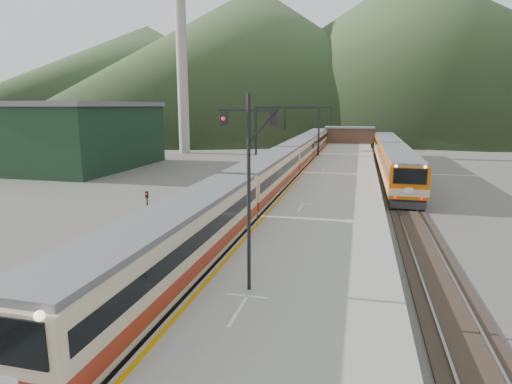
# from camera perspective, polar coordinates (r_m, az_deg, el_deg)

# --- Properties ---
(track_main) EXTENTS (2.60, 200.00, 0.23)m
(track_main) POSITION_cam_1_polar(r_m,az_deg,el_deg) (48.70, 4.41, 1.92)
(track_main) COLOR black
(track_main) RESTS_ON ground
(track_far) EXTENTS (2.60, 200.00, 0.23)m
(track_far) POSITION_cam_1_polar(r_m,az_deg,el_deg) (49.74, -1.29, 2.15)
(track_far) COLOR black
(track_far) RESTS_ON ground
(track_second) EXTENTS (2.60, 200.00, 0.23)m
(track_second) POSITION_cam_1_polar(r_m,az_deg,el_deg) (48.23, 18.01, 1.30)
(track_second) COLOR black
(track_second) RESTS_ON ground
(platform) EXTENTS (8.00, 100.00, 1.00)m
(platform) POSITION_cam_1_polar(r_m,az_deg,el_deg) (46.09, 10.89, 1.75)
(platform) COLOR gray
(platform) RESTS_ON ground
(gantry_near) EXTENTS (9.55, 0.25, 8.00)m
(gantry_near) POSITION_cam_1_polar(r_m,az_deg,el_deg) (63.35, 4.15, 9.14)
(gantry_near) COLOR black
(gantry_near) RESTS_ON ground
(gantry_far) EXTENTS (9.55, 0.25, 8.00)m
(gantry_far) POSITION_cam_1_polar(r_m,az_deg,el_deg) (88.08, 6.91, 9.73)
(gantry_far) COLOR black
(gantry_far) RESTS_ON ground
(warehouse) EXTENTS (14.50, 20.50, 8.60)m
(warehouse) POSITION_cam_1_polar(r_m,az_deg,el_deg) (61.08, -22.29, 7.05)
(warehouse) COLOR black
(warehouse) RESTS_ON ground
(smokestack) EXTENTS (1.80, 1.80, 30.00)m
(smokestack) POSITION_cam_1_polar(r_m,az_deg,el_deg) (75.82, -9.84, 16.51)
(smokestack) COLOR #9E998E
(smokestack) RESTS_ON ground
(station_shed) EXTENTS (9.40, 4.40, 3.10)m
(station_shed) POSITION_cam_1_polar(r_m,az_deg,el_deg) (85.61, 12.37, 7.48)
(station_shed) COLOR #4F3224
(station_shed) RESTS_ON platform
(hill_a) EXTENTS (180.00, 180.00, 60.00)m
(hill_a) POSITION_cam_1_polar(r_m,az_deg,el_deg) (204.27, 0.12, 17.60)
(hill_a) COLOR #2F4722
(hill_a) RESTS_ON ground
(hill_b) EXTENTS (220.00, 220.00, 75.00)m
(hill_b) POSITION_cam_1_polar(r_m,az_deg,el_deg) (240.26, 19.91, 17.82)
(hill_b) COLOR #2F4722
(hill_b) RESTS_ON ground
(hill_d) EXTENTS (200.00, 200.00, 55.00)m
(hill_d) POSITION_cam_1_polar(r_m,az_deg,el_deg) (279.10, -14.06, 15.10)
(hill_d) COLOR #2F4722
(hill_d) RESTS_ON ground
(main_train) EXTENTS (2.81, 76.96, 3.42)m
(main_train) POSITION_cam_1_polar(r_m,az_deg,el_deg) (46.81, 4.11, 3.86)
(main_train) COLOR #C7AF86
(main_train) RESTS_ON track_main
(second_train) EXTENTS (2.98, 40.55, 3.64)m
(second_train) POSITION_cam_1_polar(r_m,az_deg,el_deg) (54.66, 17.65, 4.55)
(second_train) COLOR #D65403
(second_train) RESTS_ON track_second
(signal_mast) EXTENTS (2.20, 0.40, 7.53)m
(signal_mast) POSITION_cam_1_polar(r_m,az_deg,el_deg) (15.94, -0.98, 2.32)
(signal_mast) COLOR black
(signal_mast) RESTS_ON platform
(short_signal_b) EXTENTS (0.26, 0.21, 2.27)m
(short_signal_b) POSITION_cam_1_polar(r_m,az_deg,el_deg) (34.98, -4.32, 0.48)
(short_signal_b) COLOR black
(short_signal_b) RESTS_ON ground
(short_signal_c) EXTENTS (0.26, 0.22, 2.27)m
(short_signal_c) POSITION_cam_1_polar(r_m,az_deg,el_deg) (30.71, -14.30, -1.39)
(short_signal_c) COLOR black
(short_signal_c) RESTS_ON ground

